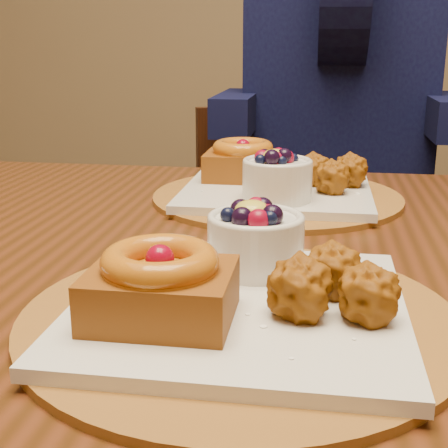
{
  "coord_description": "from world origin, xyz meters",
  "views": [
    {
      "loc": [
        0.08,
        -0.68,
        0.99
      ],
      "look_at": [
        -0.0,
        -0.14,
        0.83
      ],
      "focal_mm": 50.0,
      "sensor_mm": 36.0,
      "label": 1
    }
  ],
  "objects_px": {
    "place_setting_near": "(237,290)",
    "place_setting_far": "(275,182)",
    "diner": "(341,52)",
    "dining_table": "(262,302)",
    "chair_far": "(289,265)"
  },
  "relations": [
    {
      "from": "chair_far",
      "to": "place_setting_near",
      "type": "bearing_deg",
      "value": -112.17
    },
    {
      "from": "place_setting_far",
      "to": "diner",
      "type": "height_order",
      "value": "diner"
    },
    {
      "from": "chair_far",
      "to": "place_setting_far",
      "type": "bearing_deg",
      "value": -112.32
    },
    {
      "from": "place_setting_far",
      "to": "diner",
      "type": "distance_m",
      "value": 0.68
    },
    {
      "from": "place_setting_far",
      "to": "diner",
      "type": "bearing_deg",
      "value": 80.83
    },
    {
      "from": "place_setting_near",
      "to": "place_setting_far",
      "type": "xyz_separation_m",
      "value": [
        -0.0,
        0.43,
        0.0
      ]
    },
    {
      "from": "place_setting_near",
      "to": "diner",
      "type": "distance_m",
      "value": 1.1
    },
    {
      "from": "dining_table",
      "to": "chair_far",
      "type": "distance_m",
      "value": 0.75
    },
    {
      "from": "dining_table",
      "to": "chair_far",
      "type": "relative_size",
      "value": 1.91
    },
    {
      "from": "place_setting_near",
      "to": "chair_far",
      "type": "relative_size",
      "value": 0.45
    },
    {
      "from": "diner",
      "to": "chair_far",
      "type": "bearing_deg",
      "value": -134.38
    },
    {
      "from": "place_setting_near",
      "to": "place_setting_far",
      "type": "height_order",
      "value": "place_setting_far"
    },
    {
      "from": "place_setting_far",
      "to": "chair_far",
      "type": "bearing_deg",
      "value": 89.71
    },
    {
      "from": "dining_table",
      "to": "diner",
      "type": "height_order",
      "value": "diner"
    },
    {
      "from": "place_setting_far",
      "to": "chair_far",
      "type": "height_order",
      "value": "place_setting_far"
    }
  ]
}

